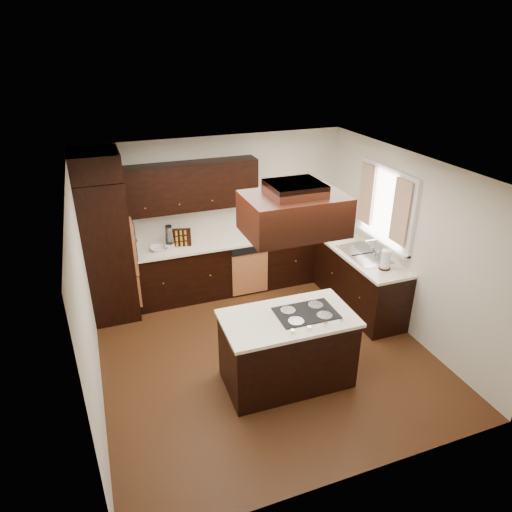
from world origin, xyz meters
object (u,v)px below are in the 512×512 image
Objects in this scene: island at (287,351)px; range_hood at (294,214)px; oven_column at (108,250)px; spice_rack at (180,237)px.

range_hood is (0.05, 0.05, 1.72)m from island.
oven_column is 6.53× the size of spice_rack.
island is at bearing -51.64° from oven_column.
range_hood reaches higher than oven_column.
island is at bearing -57.81° from spice_rack.
oven_column is 1.42× the size of island.
range_hood is at bearing -56.40° from spice_rack.
range_hood reaches higher than spice_rack.
oven_column is 3.01m from island.
oven_column is 1.08m from spice_rack.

